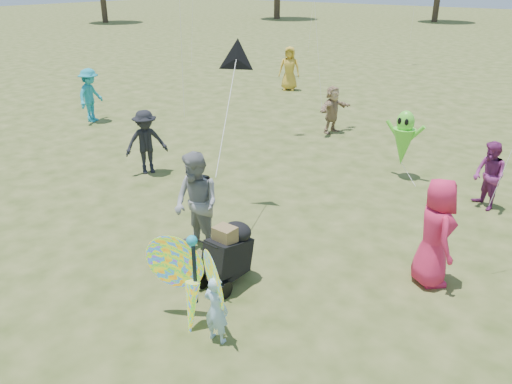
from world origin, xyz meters
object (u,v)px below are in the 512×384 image
crowd_b (146,142)px  butterfly_kite (193,283)px  child_girl (216,309)px  crowd_d (332,109)px  adult_man (197,204)px  crowd_i (91,95)px  crowd_e (489,176)px  jogging_stroller (229,251)px  crowd_g (289,68)px  alien_kite (403,141)px  crowd_a (435,232)px

crowd_b → butterfly_kite: crowd_b is taller
child_girl → crowd_d: (-3.73, 9.99, 0.24)m
adult_man → crowd_d: (-1.79, 8.30, -0.20)m
crowd_i → butterfly_kite: crowd_i is taller
child_girl → crowd_b: crowd_b is taller
crowd_b → crowd_e: 8.23m
crowd_d → jogging_stroller: 9.24m
jogging_stroller → crowd_g: bearing=121.4°
child_girl → crowd_g: size_ratio=0.55×
crowd_i → child_girl: bearing=-139.4°
jogging_stroller → child_girl: bearing=-55.9°
crowd_i → alien_kite: (10.77, 1.51, 0.04)m
crowd_a → butterfly_kite: size_ratio=1.08×
child_girl → crowd_d: 10.67m
alien_kite → crowd_a: bearing=-62.1°
crowd_d → alien_kite: alien_kite is taller
butterfly_kite → jogging_stroller: bearing=104.0°
child_girl → butterfly_kite: butterfly_kite is taller
child_girl → alien_kite: 7.63m
child_girl → crowd_e: 7.19m
crowd_g → crowd_i: crowd_g is taller
child_girl → alien_kite: (-0.39, 7.61, 0.44)m
crowd_e → butterfly_kite: crowd_e is taller
crowd_a → crowd_d: (-5.62, 6.69, -0.17)m
child_girl → crowd_e: (1.86, 6.94, 0.24)m
adult_man → crowd_i: (-9.22, 4.41, -0.05)m
child_girl → adult_man: adult_man is taller
child_girl → crowd_g: bearing=-65.3°
child_girl → butterfly_kite: size_ratio=0.61×
child_girl → jogging_stroller: bearing=-62.9°
crowd_b → alien_kite: size_ratio=0.96×
crowd_e → alien_kite: 2.35m
child_girl → crowd_i: bearing=-34.1°
crowd_e → crowd_d: bearing=-167.9°
crowd_d → butterfly_kite: 10.43m
crowd_a → crowd_b: size_ratio=1.12×
crowd_g → jogging_stroller: size_ratio=1.75×
alien_kite → jogging_stroller: bearing=-93.6°
crowd_e → crowd_i: (-13.01, -0.84, 0.16)m
child_girl → butterfly_kite: (-0.50, 0.07, 0.20)m
crowd_a → alien_kite: 4.87m
crowd_b → crowd_i: bearing=97.6°
crowd_b → butterfly_kite: 6.51m
crowd_g → alien_kite: 10.74m
crowd_i → jogging_stroller: size_ratio=1.70×
crowd_b → butterfly_kite: size_ratio=0.97×
crowd_d → crowd_g: (-4.77, 4.65, 0.18)m
crowd_b → alien_kite: 6.56m
crowd_e → butterfly_kite: 7.27m
crowd_b → crowd_d: size_ratio=1.09×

